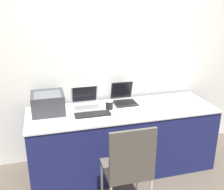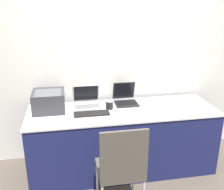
{
  "view_description": "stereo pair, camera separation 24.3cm",
  "coord_description": "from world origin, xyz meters",
  "px_view_note": "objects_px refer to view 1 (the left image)",
  "views": [
    {
      "loc": [
        -0.87,
        -2.38,
        2.0
      ],
      "look_at": [
        -0.12,
        0.39,
        0.98
      ],
      "focal_mm": 42.0,
      "sensor_mm": 36.0,
      "label": 1
    },
    {
      "loc": [
        -0.64,
        -2.44,
        2.0
      ],
      "look_at": [
        -0.12,
        0.39,
        0.98
      ],
      "focal_mm": 42.0,
      "sensor_mm": 36.0,
      "label": 2
    }
  ],
  "objects_px": {
    "coffee_cup": "(109,105)",
    "chair": "(129,165)",
    "external_keyboard": "(93,114)",
    "printer": "(48,102)",
    "laptop_left": "(86,103)",
    "mouse": "(117,111)",
    "laptop_right": "(124,98)"
  },
  "relations": [
    {
      "from": "external_keyboard",
      "to": "coffee_cup",
      "type": "xyz_separation_m",
      "value": [
        0.23,
        0.13,
        0.04
      ]
    },
    {
      "from": "laptop_right",
      "to": "chair",
      "type": "distance_m",
      "value": 1.07
    },
    {
      "from": "external_keyboard",
      "to": "chair",
      "type": "distance_m",
      "value": 0.77
    },
    {
      "from": "printer",
      "to": "laptop_right",
      "type": "distance_m",
      "value": 0.94
    },
    {
      "from": "laptop_right",
      "to": "coffee_cup",
      "type": "bearing_deg",
      "value": -144.77
    },
    {
      "from": "printer",
      "to": "external_keyboard",
      "type": "height_order",
      "value": "printer"
    },
    {
      "from": "laptop_left",
      "to": "chair",
      "type": "height_order",
      "value": "laptop_left"
    },
    {
      "from": "external_keyboard",
      "to": "printer",
      "type": "bearing_deg",
      "value": 156.43
    },
    {
      "from": "laptop_right",
      "to": "coffee_cup",
      "type": "relative_size",
      "value": 3.0
    },
    {
      "from": "external_keyboard",
      "to": "coffee_cup",
      "type": "bearing_deg",
      "value": 29.28
    },
    {
      "from": "printer",
      "to": "chair",
      "type": "xyz_separation_m",
      "value": [
        0.67,
        -0.91,
        -0.35
      ]
    },
    {
      "from": "laptop_left",
      "to": "laptop_right",
      "type": "height_order",
      "value": "laptop_right"
    },
    {
      "from": "printer",
      "to": "coffee_cup",
      "type": "xyz_separation_m",
      "value": [
        0.7,
        -0.08,
        -0.07
      ]
    },
    {
      "from": "external_keyboard",
      "to": "laptop_left",
      "type": "bearing_deg",
      "value": 95.81
    },
    {
      "from": "coffee_cup",
      "to": "chair",
      "type": "height_order",
      "value": "chair"
    },
    {
      "from": "laptop_right",
      "to": "mouse",
      "type": "bearing_deg",
      "value": -120.19
    },
    {
      "from": "external_keyboard",
      "to": "chair",
      "type": "height_order",
      "value": "chair"
    },
    {
      "from": "external_keyboard",
      "to": "chair",
      "type": "relative_size",
      "value": 0.41
    },
    {
      "from": "mouse",
      "to": "laptop_right",
      "type": "bearing_deg",
      "value": 59.81
    },
    {
      "from": "printer",
      "to": "laptop_left",
      "type": "xyz_separation_m",
      "value": [
        0.45,
        0.06,
        -0.07
      ]
    },
    {
      "from": "coffee_cup",
      "to": "laptop_right",
      "type": "bearing_deg",
      "value": 35.23
    },
    {
      "from": "laptop_left",
      "to": "printer",
      "type": "bearing_deg",
      "value": -171.94
    },
    {
      "from": "coffee_cup",
      "to": "chair",
      "type": "bearing_deg",
      "value": -92.28
    },
    {
      "from": "external_keyboard",
      "to": "mouse",
      "type": "height_order",
      "value": "mouse"
    },
    {
      "from": "coffee_cup",
      "to": "chair",
      "type": "relative_size",
      "value": 0.11
    },
    {
      "from": "mouse",
      "to": "chair",
      "type": "relative_size",
      "value": 0.07
    },
    {
      "from": "external_keyboard",
      "to": "coffee_cup",
      "type": "distance_m",
      "value": 0.26
    },
    {
      "from": "laptop_right",
      "to": "chair",
      "type": "relative_size",
      "value": 0.32
    },
    {
      "from": "laptop_left",
      "to": "mouse",
      "type": "xyz_separation_m",
      "value": [
        0.31,
        -0.28,
        -0.03
      ]
    },
    {
      "from": "printer",
      "to": "coffee_cup",
      "type": "relative_size",
      "value": 3.47
    },
    {
      "from": "printer",
      "to": "chair",
      "type": "bearing_deg",
      "value": -53.66
    },
    {
      "from": "laptop_left",
      "to": "chair",
      "type": "distance_m",
      "value": 1.04
    }
  ]
}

